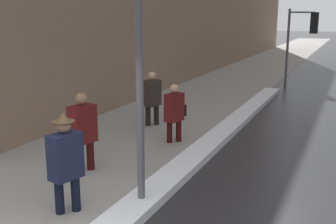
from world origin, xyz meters
TOP-DOWN VIEW (x-y plane):
  - sidewalk_slab at (-2.00, 15.00)m, footprint 4.00×80.00m
  - snow_bank_curb at (0.17, 6.03)m, footprint 0.58×14.36m
  - lamp_post at (0.16, 1.66)m, footprint 0.28×0.28m
  - traffic_light_near at (1.03, 15.47)m, footprint 1.30×0.37m
  - pedestrian_in_fedora at (-0.81, 1.00)m, footprint 0.41×0.56m
  - pedestrian_nearside at (-1.64, 2.64)m, footprint 0.43×0.58m
  - pedestrian_with_shoulder_bag at (-0.75, 5.18)m, footprint 0.39×0.71m
  - pedestrian_trailing at (-1.96, 6.41)m, footprint 0.41×0.56m

SIDE VIEW (x-z plane):
  - sidewalk_slab at x=-2.00m, z-range 0.00..0.01m
  - snow_bank_curb at x=0.17m, z-range 0.00..0.16m
  - pedestrian_with_shoulder_bag at x=-0.75m, z-range 0.08..1.53m
  - pedestrian_trailing at x=-1.96m, z-range 0.08..1.63m
  - pedestrian_nearside at x=-1.64m, z-range 0.09..1.69m
  - pedestrian_in_fedora at x=-0.81m, z-range 0.08..1.71m
  - traffic_light_near at x=1.03m, z-range 0.73..4.06m
  - lamp_post at x=0.16m, z-range 0.46..4.52m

